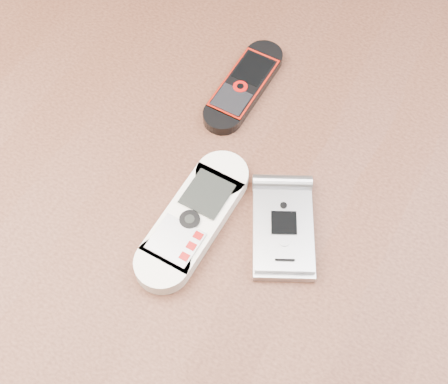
{
  "coord_description": "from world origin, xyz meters",
  "views": [
    {
      "loc": [
        0.15,
        -0.26,
        1.27
      ],
      "look_at": [
        0.01,
        0.0,
        0.76
      ],
      "focal_mm": 50.0,
      "sensor_mm": 36.0,
      "label": 1
    }
  ],
  "objects_px": {
    "nokia_white": "(193,219)",
    "table": "(220,242)",
    "nokia_black_red": "(244,86)",
    "motorola_razr": "(283,229)"
  },
  "relations": [
    {
      "from": "motorola_razr",
      "to": "nokia_white",
      "type": "bearing_deg",
      "value": 174.3
    },
    {
      "from": "nokia_white",
      "to": "motorola_razr",
      "type": "height_order",
      "value": "same"
    },
    {
      "from": "nokia_white",
      "to": "table",
      "type": "bearing_deg",
      "value": 81.61
    },
    {
      "from": "table",
      "to": "motorola_razr",
      "type": "distance_m",
      "value": 0.13
    },
    {
      "from": "nokia_black_red",
      "to": "motorola_razr",
      "type": "height_order",
      "value": "motorola_razr"
    },
    {
      "from": "table",
      "to": "nokia_white",
      "type": "xyz_separation_m",
      "value": [
        -0.01,
        -0.04,
        0.11
      ]
    },
    {
      "from": "motorola_razr",
      "to": "table",
      "type": "bearing_deg",
      "value": 146.73
    },
    {
      "from": "nokia_white",
      "to": "motorola_razr",
      "type": "xyz_separation_m",
      "value": [
        0.08,
        0.03,
        -0.0
      ]
    },
    {
      "from": "table",
      "to": "nokia_black_red",
      "type": "xyz_separation_m",
      "value": [
        -0.04,
        0.13,
        0.11
      ]
    },
    {
      "from": "nokia_white",
      "to": "motorola_razr",
      "type": "distance_m",
      "value": 0.08
    }
  ]
}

